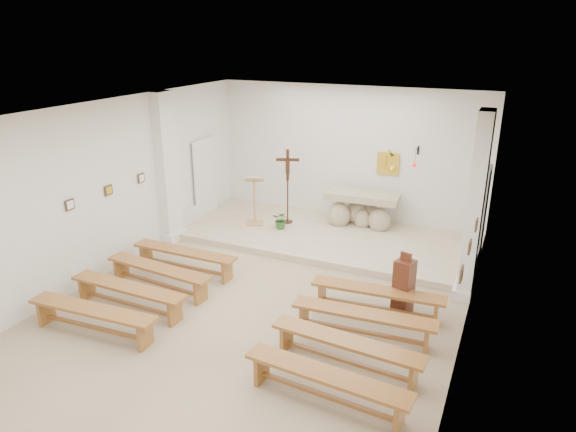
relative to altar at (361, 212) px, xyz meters
The scene contains 31 objects.
ground 4.47m from the altar, 97.48° to the right, with size 7.00×10.00×0.00m, color #C1AF8C.
wall_left 6.12m from the altar, 132.75° to the right, with size 0.02×10.00×3.50m, color white.
wall_right 5.42m from the altar, 56.50° to the right, with size 0.02×10.00×3.50m, color white.
wall_back 1.49m from the altar, 134.39° to the left, with size 7.00×0.02×3.50m, color white.
ceiling 5.35m from the altar, 97.48° to the right, with size 7.00×10.00×0.02m, color silver.
sanctuary_platform 1.15m from the altar, 122.69° to the right, with size 6.98×3.00×0.15m, color beige.
pilaster_left 4.78m from the altar, 148.70° to the right, with size 0.26×0.55×3.50m, color white.
pilaster_right 3.89m from the altar, 40.68° to the right, with size 0.26×0.55×3.50m, color white.
gold_wall_relief 1.36m from the altar, 49.85° to the left, with size 0.55×0.04×0.55m, color yellow.
sanctuary_lamp 1.78m from the altar, 14.70° to the left, with size 0.11×0.36×0.44m.
station_frame_left_front 6.70m from the altar, 127.90° to the right, with size 0.03×0.20×0.20m, color #44321E.
station_frame_left_mid 5.96m from the altar, 133.94° to the right, with size 0.03×0.20×0.20m, color #44321E.
station_frame_left_rear 5.30m from the altar, 141.67° to the right, with size 0.03×0.20×0.20m, color #44321E.
station_frame_right_front 6.07m from the altar, 60.92° to the right, with size 0.03×0.20×0.20m, color #44321E.
station_frame_right_mid 5.24m from the altar, 55.45° to the right, with size 0.03×0.20×0.20m, color #44321E.
station_frame_right_rear 4.48m from the altar, 47.89° to the right, with size 0.03×0.20×0.20m, color #44321E.
radiator_left 4.36m from the altar, 157.01° to the right, with size 0.10×0.85×0.52m, color silver.
radiator_right 3.33m from the altar, 30.79° to the right, with size 0.10×0.85×0.52m, color silver.
altar is the anchor object (origin of this frame).
lectern 2.66m from the altar, 157.44° to the right, with size 0.55×0.51×1.28m.
crucifix_stand 1.97m from the altar, 161.68° to the right, with size 0.55×0.26×1.88m.
potted_plant 1.99m from the altar, 148.82° to the right, with size 0.41×0.35×0.45m, color #2B5E25.
donation_pedestal 3.96m from the altar, 62.21° to the right, with size 0.38×0.38×1.15m.
bench_left_front 4.59m from the altar, 124.68° to the right, with size 2.34×0.38×0.49m.
bench_right_front 4.05m from the altar, 68.90° to the right, with size 2.36×0.55×0.49m.
bench_left_second 5.32m from the altar, 119.43° to the right, with size 2.36×0.56×0.49m.
bench_right_second 4.86m from the altar, 72.53° to the right, with size 2.35×0.53×0.49m.
bench_left_third 6.08m from the altar, 115.46° to the right, with size 2.34×0.41×0.49m.
bench_right_third 5.68m from the altar, 75.12° to the right, with size 2.36×0.54×0.49m.
bench_left_fourth 6.86m from the altar, 112.39° to the right, with size 2.35×0.51×0.49m.
bench_right_fourth 6.51m from the altar, 77.06° to the right, with size 2.36×0.55×0.49m.
Camera 1 is at (3.91, -7.29, 4.73)m, focal length 32.00 mm.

